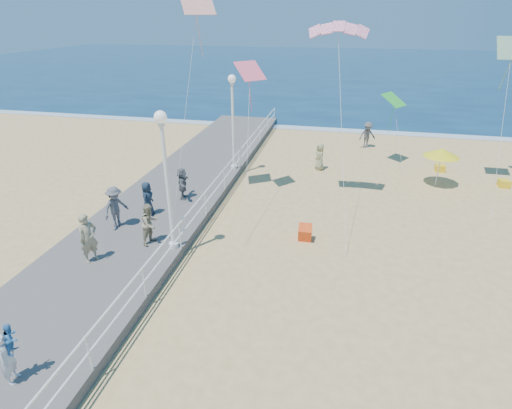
% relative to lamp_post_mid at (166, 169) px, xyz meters
% --- Properties ---
extents(ground, '(160.00, 160.00, 0.00)m').
position_rel_lamp_post_mid_xyz_m(ground, '(5.35, 0.00, -3.66)').
color(ground, tan).
rests_on(ground, ground).
extents(ocean, '(160.00, 90.00, 0.05)m').
position_rel_lamp_post_mid_xyz_m(ocean, '(5.35, 65.00, -3.65)').
color(ocean, '#0C2A49').
rests_on(ocean, ground).
extents(surf_line, '(160.00, 1.20, 0.04)m').
position_rel_lamp_post_mid_xyz_m(surf_line, '(5.35, 20.50, -3.63)').
color(surf_line, white).
rests_on(surf_line, ground).
extents(boardwalk, '(5.00, 44.00, 0.40)m').
position_rel_lamp_post_mid_xyz_m(boardwalk, '(-2.15, 0.00, -3.46)').
color(boardwalk, '#66615C').
rests_on(boardwalk, ground).
extents(railing, '(0.05, 42.00, 0.55)m').
position_rel_lamp_post_mid_xyz_m(railing, '(0.30, 0.00, -2.41)').
color(railing, white).
rests_on(railing, boardwalk).
extents(lamp_post_mid, '(0.44, 0.44, 5.32)m').
position_rel_lamp_post_mid_xyz_m(lamp_post_mid, '(0.00, 0.00, 0.00)').
color(lamp_post_mid, white).
rests_on(lamp_post_mid, boardwalk).
extents(lamp_post_far, '(0.44, 0.44, 5.32)m').
position_rel_lamp_post_mid_xyz_m(lamp_post_far, '(0.00, 9.00, 0.00)').
color(lamp_post_far, white).
rests_on(lamp_post_far, boardwalk).
extents(woman_holding_toddler, '(0.48, 0.61, 1.46)m').
position_rel_lamp_post_mid_xyz_m(woman_holding_toddler, '(-1.39, -6.72, -2.53)').
color(woman_holding_toddler, silver).
rests_on(woman_holding_toddler, boardwalk).
extents(toddler_held, '(0.41, 0.47, 0.82)m').
position_rel_lamp_post_mid_xyz_m(toddler_held, '(-1.24, -6.57, -2.00)').
color(toddler_held, '#337AC0').
rests_on(toddler_held, boardwalk).
extents(spectator_1, '(0.83, 0.96, 1.68)m').
position_rel_lamp_post_mid_xyz_m(spectator_1, '(-0.97, 0.16, -2.42)').
color(spectator_1, gray).
rests_on(spectator_1, boardwalk).
extents(spectator_2, '(1.04, 1.34, 1.82)m').
position_rel_lamp_post_mid_xyz_m(spectator_2, '(-2.97, 1.07, -2.35)').
color(spectator_2, '#525257').
rests_on(spectator_2, boardwalk).
extents(spectator_4, '(0.59, 0.82, 1.56)m').
position_rel_lamp_post_mid_xyz_m(spectator_4, '(-2.21, 2.42, -2.48)').
color(spectator_4, '#182636').
rests_on(spectator_4, boardwalk).
extents(spectator_5, '(0.82, 1.52, 1.56)m').
position_rel_lamp_post_mid_xyz_m(spectator_5, '(-1.35, 4.43, -2.48)').
color(spectator_5, '#5C5E62').
rests_on(spectator_5, boardwalk).
extents(spectator_6, '(0.72, 0.82, 1.89)m').
position_rel_lamp_post_mid_xyz_m(spectator_6, '(-2.56, -1.51, -2.31)').
color(spectator_6, gray).
rests_on(spectator_6, boardwalk).
extents(beach_walker_a, '(1.37, 1.12, 1.85)m').
position_rel_lamp_post_mid_xyz_m(beach_walker_a, '(7.80, 16.20, -2.74)').
color(beach_walker_a, '#4F4E53').
rests_on(beach_walker_a, ground).
extents(beach_walker_c, '(0.78, 0.93, 1.63)m').
position_rel_lamp_post_mid_xyz_m(beach_walker_c, '(4.85, 10.98, -2.84)').
color(beach_walker_c, gray).
rests_on(beach_walker_c, ground).
extents(box_kite, '(0.57, 0.72, 0.74)m').
position_rel_lamp_post_mid_xyz_m(box_kite, '(4.89, 2.32, -3.36)').
color(box_kite, red).
rests_on(box_kite, ground).
extents(beach_umbrella, '(1.90, 1.90, 2.14)m').
position_rel_lamp_post_mid_xyz_m(beach_umbrella, '(11.36, 9.81, -1.75)').
color(beach_umbrella, white).
rests_on(beach_umbrella, ground).
extents(beach_chair_left, '(0.55, 0.55, 0.40)m').
position_rel_lamp_post_mid_xyz_m(beach_chair_left, '(12.03, 12.23, -3.46)').
color(beach_chair_left, yellow).
rests_on(beach_chair_left, ground).
extents(beach_chair_right, '(0.55, 0.55, 0.40)m').
position_rel_lamp_post_mid_xyz_m(beach_chair_right, '(15.00, 10.39, -3.46)').
color(beach_chair_right, yellow).
rests_on(beach_chair_right, ground).
extents(kite_parafoil, '(2.56, 0.94, 0.65)m').
position_rel_lamp_post_mid_xyz_m(kite_parafoil, '(5.47, 6.36, 4.50)').
color(kite_parafoil, '#E71B58').
extents(kite_diamond_pink, '(1.57, 1.59, 0.79)m').
position_rel_lamp_post_mid_xyz_m(kite_diamond_pink, '(1.55, 6.64, 2.57)').
color(kite_diamond_pink, '#FF5D7B').
extents(kite_diamond_multi, '(1.36, 0.91, 1.03)m').
position_rel_lamp_post_mid_xyz_m(kite_diamond_multi, '(13.76, 10.68, 3.47)').
color(kite_diamond_multi, blue).
extents(kite_diamond_green, '(1.65, 1.70, 0.69)m').
position_rel_lamp_post_mid_xyz_m(kite_diamond_green, '(8.88, 13.05, 0.34)').
color(kite_diamond_green, green).
extents(kite_diamond_redwhite, '(1.73, 1.64, 0.88)m').
position_rel_lamp_post_mid_xyz_m(kite_diamond_redwhite, '(-0.54, 5.79, 5.37)').
color(kite_diamond_redwhite, red).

